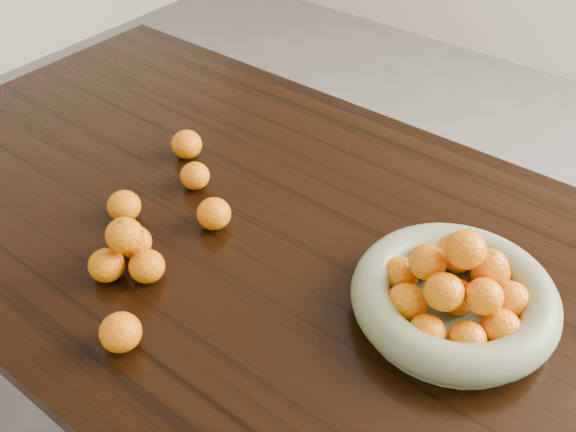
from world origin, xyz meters
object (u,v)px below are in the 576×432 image
Objects in this scene: dining_table at (303,282)px; fruit_bowl at (454,295)px; orange_pyramid at (128,252)px; loose_orange_0 at (195,176)px.

dining_table is 0.32m from fruit_bowl.
dining_table is 5.94× the size of fruit_bowl.
orange_pyramid is at bearing -152.41° from fruit_bowl.
loose_orange_0 is (-0.08, 0.25, -0.02)m from orange_pyramid.
dining_table is at bearing -175.22° from fruit_bowl.
fruit_bowl is 0.58m from loose_orange_0.
loose_orange_0 is at bearing 177.71° from dining_table.
fruit_bowl is 0.56m from orange_pyramid.
orange_pyramid is at bearing -131.50° from dining_table.
fruit_bowl is 5.50× the size of loose_orange_0.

